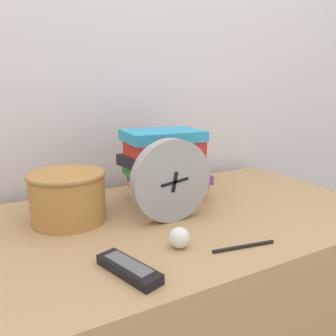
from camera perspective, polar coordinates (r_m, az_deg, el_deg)
The scene contains 7 objects.
wall_back at distance 1.23m, azimuth -11.04°, elevation 16.94°, with size 6.00×0.04×2.40m.
desk_clock at distance 0.87m, azimuth 0.66°, elevation -2.22°, with size 0.23×0.04×0.23m.
book_stack at distance 1.05m, azimuth -0.69°, elevation 0.76°, with size 0.28×0.21×0.22m.
basket at distance 0.92m, azimuth -17.01°, elevation -4.54°, with size 0.21×0.21×0.13m.
tv_remote at distance 0.67m, azimuth -6.87°, elevation -16.98°, with size 0.09×0.16×0.02m.
crumpled_paper_ball at distance 0.75m, azimuth 1.98°, elevation -12.02°, with size 0.05×0.05×0.05m.
pen at distance 0.78m, azimuth 13.04°, elevation -13.15°, with size 0.15×0.03×0.01m.
Camera 1 is at (-0.37, -0.42, 1.13)m, focal length 35.00 mm.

